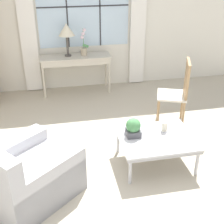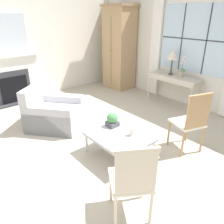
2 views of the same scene
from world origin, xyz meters
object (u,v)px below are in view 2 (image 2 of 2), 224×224
object	(u,v)px
console_table	(174,79)
accent_chair_wooden	(133,179)
potted_plant_small	(112,120)
table_lamp	(173,55)
armchair_upholstered	(53,114)
side_chair_wooden	(192,119)
pillar_candle	(132,132)
potted_orchid	(182,70)
coffee_table	(119,137)
armoire	(119,48)
fireplace	(11,75)

from	to	relation	value
console_table	accent_chair_wooden	world-z (taller)	accent_chair_wooden
console_table	potted_plant_small	xyz separation A→B (m)	(0.49, -2.42, -0.13)
console_table	table_lamp	bearing A→B (deg)	168.61
armchair_upholstered	accent_chair_wooden	world-z (taller)	accent_chair_wooden
side_chair_wooden	pillar_candle	xyz separation A→B (m)	(-0.52, -0.82, -0.15)
potted_orchid	pillar_candle	size ratio (longest dim) A/B	3.61
table_lamp	potted_plant_small	bearing A→B (deg)	-75.76
accent_chair_wooden	pillar_candle	xyz separation A→B (m)	(-0.83, 0.84, -0.13)
potted_orchid	coffee_table	xyz separation A→B (m)	(0.60, -2.53, -0.55)
armoire	console_table	distance (m)	1.98
potted_plant_small	pillar_candle	bearing A→B (deg)	3.10
armoire	potted_orchid	distance (m)	2.10
armoire	side_chair_wooden	bearing A→B (deg)	-24.07
console_table	coffee_table	distance (m)	2.65
accent_chair_wooden	armchair_upholstered	bearing A→B (deg)	171.27
side_chair_wooden	pillar_candle	bearing A→B (deg)	-122.33
table_lamp	console_table	bearing A→B (deg)	-11.39
armoire	pillar_candle	distance (m)	3.72
potted_orchid	accent_chair_wooden	world-z (taller)	potted_orchid
armoire	table_lamp	bearing A→B (deg)	3.56
table_lamp	potted_orchid	distance (m)	0.43
fireplace	table_lamp	xyz separation A→B (m)	(2.56, 3.01, 0.49)
potted_orchid	potted_plant_small	distance (m)	2.49
armchair_upholstered	fireplace	bearing A→B (deg)	-175.52
armoire	side_chair_wooden	distance (m)	3.71
armoire	potted_plant_small	size ratio (longest dim) A/B	9.68
table_lamp	armchair_upholstered	world-z (taller)	table_lamp
armoire	console_table	bearing A→B (deg)	2.54
console_table	potted_plant_small	distance (m)	2.47
table_lamp	armchair_upholstered	distance (m)	3.09
armchair_upholstered	side_chair_wooden	size ratio (longest dim) A/B	1.22
table_lamp	accent_chair_wooden	size ratio (longest dim) A/B	0.60
side_chair_wooden	pillar_candle	world-z (taller)	side_chair_wooden
fireplace	pillar_candle	bearing A→B (deg)	9.24
console_table	table_lamp	size ratio (longest dim) A/B	2.18
accent_chair_wooden	potted_plant_small	xyz separation A→B (m)	(-1.26, 0.81, -0.07)
fireplace	accent_chair_wooden	world-z (taller)	fireplace
console_table	coffee_table	size ratio (longest dim) A/B	1.39
armchair_upholstered	potted_plant_small	world-z (taller)	armchair_upholstered
console_table	pillar_candle	distance (m)	2.57
armchair_upholstered	potted_plant_small	distance (m)	1.40
fireplace	potted_plant_small	distance (m)	3.24
fireplace	potted_plant_small	world-z (taller)	fireplace
console_table	table_lamp	distance (m)	0.58
fireplace	side_chair_wooden	size ratio (longest dim) A/B	2.05
console_table	potted_orchid	distance (m)	0.31
potted_orchid	pillar_candle	bearing A→B (deg)	-72.77
accent_chair_wooden	potted_plant_small	size ratio (longest dim) A/B	4.19
potted_plant_small	fireplace	bearing A→B (deg)	-169.95
table_lamp	potted_orchid	xyz separation A→B (m)	(0.30, -0.01, -0.30)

